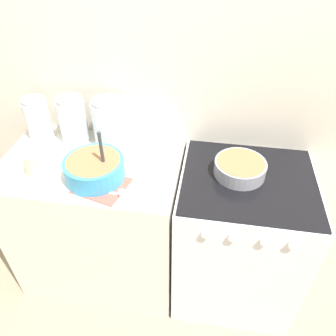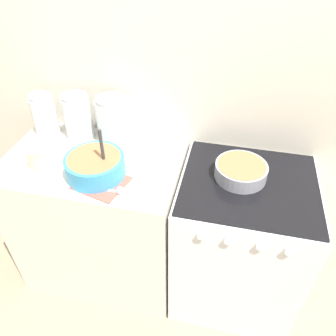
{
  "view_description": "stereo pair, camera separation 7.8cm",
  "coord_description": "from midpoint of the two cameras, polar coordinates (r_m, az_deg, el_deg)",
  "views": [
    {
      "loc": [
        0.15,
        -0.95,
        1.95
      ],
      "look_at": [
        -0.05,
        0.26,
        0.96
      ],
      "focal_mm": 35.0,
      "sensor_mm": 36.0,
      "label": 1
    },
    {
      "loc": [
        0.23,
        -0.93,
        1.95
      ],
      "look_at": [
        -0.05,
        0.26,
        0.96
      ],
      "focal_mm": 35.0,
      "sensor_mm": 36.0,
      "label": 2
    }
  ],
  "objects": [
    {
      "name": "baking_pan",
      "position": [
        1.62,
        11.1,
        0.02
      ],
      "size": [
        0.25,
        0.25,
        0.08
      ],
      "color": "gray",
      "rests_on": "stove"
    },
    {
      "name": "tin_can",
      "position": [
        1.74,
        -23.8,
        0.52
      ],
      "size": [
        0.07,
        0.07,
        0.11
      ],
      "color": "beige",
      "rests_on": "countertop_cabinet"
    },
    {
      "name": "mixing_bowl",
      "position": [
        1.61,
        -14.06,
        -0.03
      ],
      "size": [
        0.29,
        0.29,
        0.27
      ],
      "color": "#338CBF",
      "rests_on": "countertop_cabinet"
    },
    {
      "name": "storage_jar_right",
      "position": [
        1.81,
        -11.36,
        7.26
      ],
      "size": [
        0.18,
        0.18,
        0.27
      ],
      "color": "silver",
      "rests_on": "countertop_cabinet"
    },
    {
      "name": "storage_jar_middle",
      "position": [
        1.89,
        -17.3,
        7.52
      ],
      "size": [
        0.15,
        0.15,
        0.26
      ],
      "color": "silver",
      "rests_on": "countertop_cabinet"
    },
    {
      "name": "wall_back",
      "position": [
        1.75,
        2.16,
        13.58
      ],
      "size": [
        4.86,
        0.05,
        2.4
      ],
      "color": "beige",
      "rests_on": "ground_plane"
    },
    {
      "name": "measuring_spoon",
      "position": [
        1.52,
        -9.98,
        -4.28
      ],
      "size": [
        0.12,
        0.04,
        0.04
      ],
      "color": "white",
      "rests_on": "countertop_cabinet"
    },
    {
      "name": "recipe_page",
      "position": [
        1.59,
        -12.83,
        -3.05
      ],
      "size": [
        0.27,
        0.25,
        0.01
      ],
      "color": "#CC4C3F",
      "rests_on": "countertop_cabinet"
    },
    {
      "name": "ground_plane",
      "position": [
        2.17,
        -1.04,
        -24.74
      ],
      "size": [
        12.0,
        12.0,
        0.0
      ],
      "primitive_type": "plane",
      "color": "gray"
    },
    {
      "name": "storage_jar_left",
      "position": [
        1.99,
        -22.68,
        7.53
      ],
      "size": [
        0.14,
        0.14,
        0.24
      ],
      "color": "silver",
      "rests_on": "countertop_cabinet"
    },
    {
      "name": "stove",
      "position": [
        1.95,
        10.8,
        -12.04
      ],
      "size": [
        0.67,
        0.62,
        0.91
      ],
      "color": "silver",
      "rests_on": "ground_plane"
    },
    {
      "name": "countertop_cabinet",
      "position": [
        2.05,
        -12.75,
        -9.11
      ],
      "size": [
        0.93,
        0.6,
        0.91
      ],
      "color": "silver",
      "rests_on": "ground_plane"
    }
  ]
}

